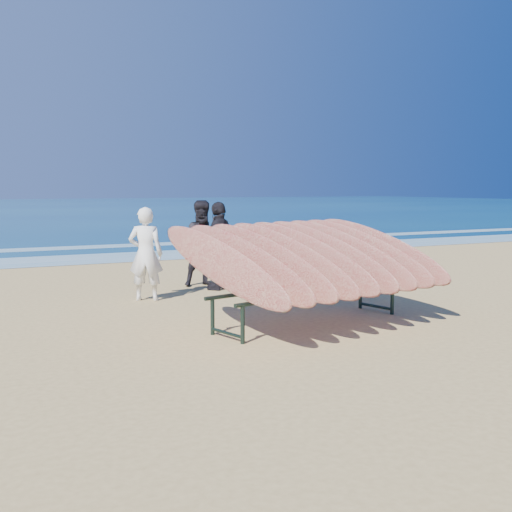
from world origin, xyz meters
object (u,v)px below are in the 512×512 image
object	(u,v)px
person_dark_b	(220,246)
person_dark_a	(204,243)
surfboard_rack	(309,258)
person_white	(146,254)

from	to	relation	value
person_dark_b	person_dark_a	bearing A→B (deg)	-113.94
surfboard_rack	person_dark_b	world-z (taller)	person_dark_b
person_white	person_dark_a	world-z (taller)	person_dark_a
surfboard_rack	person_white	xyz separation A→B (m)	(-1.51, 2.94, -0.15)
surfboard_rack	person_dark_a	size ratio (longest dim) A/B	2.16
surfboard_rack	person_dark_b	xyz separation A→B (m)	(0.12, 3.45, -0.12)
person_white	person_dark_b	size ratio (longest dim) A/B	0.96
surfboard_rack	person_white	world-z (taller)	person_white
person_dark_a	person_dark_b	size ratio (longest dim) A/B	1.01
person_white	person_dark_b	xyz separation A→B (m)	(1.63, 0.52, 0.03)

